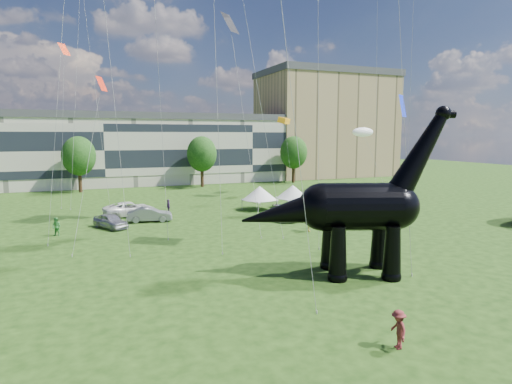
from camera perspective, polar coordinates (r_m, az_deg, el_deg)
name	(u,v)px	position (r m, az deg, el deg)	size (l,w,h in m)	color
ground	(304,298)	(24.90, 6.45, -13.83)	(220.00, 220.00, 0.00)	#16330C
terrace_row	(103,152)	(82.49, -19.71, 5.01)	(78.00, 11.00, 12.00)	beige
apartment_block	(325,127)	(99.50, 9.20, 8.60)	(28.00, 18.00, 22.00)	tan
tree_mid_left	(79,153)	(73.44, -22.58, 4.84)	(5.20, 5.20, 9.44)	#382314
tree_mid_right	(202,151)	(75.87, -7.24, 5.43)	(5.20, 5.20, 9.44)	#382314
tree_far_right	(294,150)	(82.26, 5.04, 5.62)	(5.20, 5.20, 9.44)	#382314
dinosaur_sculpture	(351,210)	(28.37, 12.61, -2.31)	(13.71, 6.51, 11.35)	black
car_silver	(111,221)	(44.35, -18.82, -3.68)	(1.70, 4.22, 1.44)	#A5A5A9
car_grey	(150,215)	(46.51, -13.97, -2.94)	(1.60, 4.59, 1.51)	gray
car_white	(130,209)	(50.26, -16.43, -2.19)	(2.68, 5.82, 1.62)	white
car_dark	(284,213)	(46.27, 3.82, -2.88)	(1.91, 4.69, 1.36)	#595960
gazebo_near	(260,193)	(52.23, 0.49, -0.16)	(5.28, 5.28, 2.89)	silver
gazebo_far	(293,192)	(53.94, 4.90, 0.02)	(4.34, 4.34, 2.84)	silver
visitors	(236,228)	(38.25, -2.67, -4.80)	(50.39, 40.54, 1.88)	slate
kites	(264,39)	(54.22, 1.11, 19.70)	(65.73, 42.46, 28.19)	#E60F40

